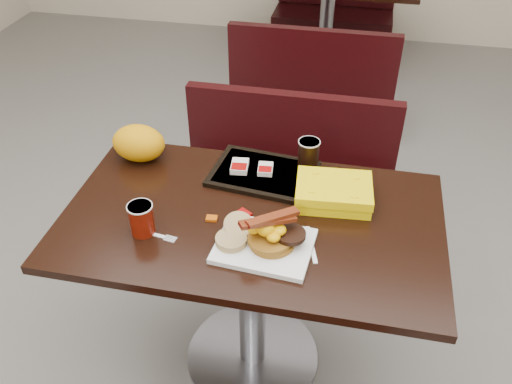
% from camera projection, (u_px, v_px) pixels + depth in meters
% --- Properties ---
extents(floor, '(6.00, 7.00, 0.01)m').
position_uv_depth(floor, '(253.00, 358.00, 2.16)').
color(floor, gray).
rests_on(floor, ground).
extents(table_near, '(1.20, 0.70, 0.75)m').
position_uv_depth(table_near, '(252.00, 296.00, 1.93)').
color(table_near, black).
rests_on(table_near, floor).
extents(bench_near_n, '(1.00, 0.46, 0.72)m').
position_uv_depth(bench_near_n, '(284.00, 185.00, 2.48)').
color(bench_near_n, black).
rests_on(bench_near_n, floor).
extents(table_far, '(1.20, 0.70, 0.75)m').
position_uv_depth(table_far, '(326.00, 31.00, 3.94)').
color(table_far, black).
rests_on(table_far, floor).
extents(bench_far_s, '(1.00, 0.46, 0.72)m').
position_uv_depth(bench_far_s, '(314.00, 73.00, 3.41)').
color(bench_far_s, black).
rests_on(bench_far_s, floor).
extents(bench_far_n, '(1.00, 0.46, 0.72)m').
position_uv_depth(bench_far_n, '(334.00, 2.00, 4.50)').
color(bench_far_n, black).
rests_on(bench_far_n, floor).
extents(platter, '(0.30, 0.24, 0.02)m').
position_uv_depth(platter, '(264.00, 246.00, 1.58)').
color(platter, white).
rests_on(platter, table_near).
extents(pancake_stack, '(0.17, 0.17, 0.03)m').
position_uv_depth(pancake_stack, '(272.00, 240.00, 1.57)').
color(pancake_stack, '#896416').
rests_on(pancake_stack, platter).
extents(sausage_patty, '(0.09, 0.09, 0.01)m').
position_uv_depth(sausage_patty, '(291.00, 234.00, 1.56)').
color(sausage_patty, black).
rests_on(sausage_patty, pancake_stack).
extents(scrambled_eggs, '(0.11, 0.10, 0.05)m').
position_uv_depth(scrambled_eggs, '(266.00, 229.00, 1.55)').
color(scrambled_eggs, '#FFCA05').
rests_on(scrambled_eggs, pancake_stack).
extents(bacon_strips, '(0.19, 0.16, 0.01)m').
position_uv_depth(bacon_strips, '(268.00, 220.00, 1.53)').
color(bacon_strips, '#420405').
rests_on(bacon_strips, scrambled_eggs).
extents(muffin_bottom, '(0.12, 0.12, 0.02)m').
position_uv_depth(muffin_bottom, '(231.00, 240.00, 1.58)').
color(muffin_bottom, tan).
rests_on(muffin_bottom, platter).
extents(muffin_top, '(0.11, 0.11, 0.05)m').
position_uv_depth(muffin_top, '(238.00, 225.00, 1.61)').
color(muffin_top, tan).
rests_on(muffin_top, platter).
extents(coffee_cup_near, '(0.08, 0.08, 0.10)m').
position_uv_depth(coffee_cup_near, '(142.00, 219.00, 1.61)').
color(coffee_cup_near, '#971205').
rests_on(coffee_cup_near, table_near).
extents(fork, '(0.13, 0.04, 0.00)m').
position_uv_depth(fork, '(151.00, 234.00, 1.63)').
color(fork, white).
rests_on(fork, table_near).
extents(knife, '(0.06, 0.16, 0.00)m').
position_uv_depth(knife, '(311.00, 244.00, 1.60)').
color(knife, white).
rests_on(knife, table_near).
extents(condiment_syrup, '(0.04, 0.03, 0.01)m').
position_uv_depth(condiment_syrup, '(212.00, 218.00, 1.69)').
color(condiment_syrup, '#B24607').
rests_on(condiment_syrup, table_near).
extents(condiment_ketchup, '(0.06, 0.05, 0.01)m').
position_uv_depth(condiment_ketchup, '(244.00, 214.00, 1.70)').
color(condiment_ketchup, '#8C0504').
rests_on(condiment_ketchup, table_near).
extents(tray, '(0.38, 0.29, 0.02)m').
position_uv_depth(tray, '(264.00, 174.00, 1.87)').
color(tray, black).
rests_on(tray, table_near).
extents(hashbrown_sleeve_left, '(0.07, 0.08, 0.02)m').
position_uv_depth(hashbrown_sleeve_left, '(240.00, 166.00, 1.87)').
color(hashbrown_sleeve_left, silver).
rests_on(hashbrown_sleeve_left, tray).
extents(hashbrown_sleeve_right, '(0.06, 0.07, 0.02)m').
position_uv_depth(hashbrown_sleeve_right, '(265.00, 169.00, 1.86)').
color(hashbrown_sleeve_right, silver).
rests_on(hashbrown_sleeve_right, tray).
extents(coffee_cup_far, '(0.08, 0.08, 0.10)m').
position_uv_depth(coffee_cup_far, '(309.00, 153.00, 1.87)').
color(coffee_cup_far, black).
rests_on(coffee_cup_far, tray).
extents(clamshell, '(0.26, 0.20, 0.07)m').
position_uv_depth(clamshell, '(334.00, 192.00, 1.75)').
color(clamshell, yellow).
rests_on(clamshell, table_near).
extents(paper_bag, '(0.22, 0.18, 0.13)m').
position_uv_depth(paper_bag, '(139.00, 143.00, 1.92)').
color(paper_bag, '#D39107').
rests_on(paper_bag, table_near).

